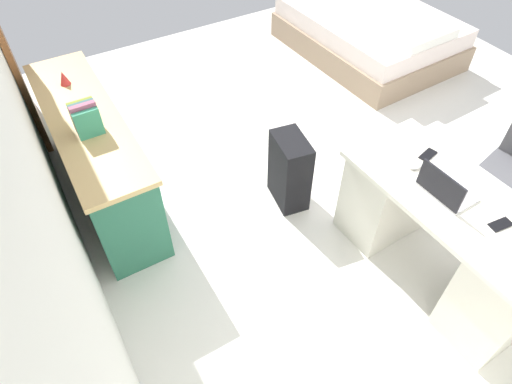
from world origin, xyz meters
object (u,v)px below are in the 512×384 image
(credenza, at_px, (97,156))
(figurine_small, at_px, (64,78))
(bed, at_px, (369,33))
(cell_phone_near_laptop, at_px, (501,224))
(laptop, at_px, (445,189))
(cell_phone_by_mouse, at_px, (428,155))
(desk, at_px, (442,236))
(suitcase_black, at_px, (290,171))
(computer_mouse, at_px, (416,165))

(credenza, height_order, figurine_small, figurine_small)
(credenza, relative_size, bed, 0.92)
(cell_phone_near_laptop, relative_size, figurine_small, 1.24)
(bed, relative_size, laptop, 6.18)
(credenza, distance_m, cell_phone_by_mouse, 2.42)
(desk, relative_size, credenza, 0.81)
(suitcase_black, height_order, computer_mouse, computer_mouse)
(laptop, xyz_separation_m, cell_phone_by_mouse, (0.30, -0.18, -0.04))
(desk, distance_m, figurine_small, 2.96)
(computer_mouse, distance_m, cell_phone_near_laptop, 0.60)
(credenza, distance_m, computer_mouse, 2.34)
(computer_mouse, height_order, figurine_small, figurine_small)
(cell_phone_by_mouse, bearing_deg, cell_phone_near_laptop, 159.02)
(bed, height_order, cell_phone_by_mouse, cell_phone_by_mouse)
(credenza, xyz_separation_m, cell_phone_by_mouse, (-1.53, -1.84, 0.36))
(cell_phone_by_mouse, height_order, figurine_small, figurine_small)
(computer_mouse, relative_size, cell_phone_by_mouse, 0.74)
(computer_mouse, bearing_deg, cell_phone_near_laptop, -174.64)
(bed, bearing_deg, figurine_small, 93.91)
(desk, xyz_separation_m, laptop, (0.08, 0.07, 0.41))
(laptop, relative_size, computer_mouse, 3.16)
(figurine_small, bearing_deg, cell_phone_by_mouse, -137.04)
(credenza, distance_m, figurine_small, 0.64)
(credenza, relative_size, cell_phone_near_laptop, 13.24)
(laptop, height_order, figurine_small, laptop)
(cell_phone_by_mouse, bearing_deg, bed, -48.25)
(computer_mouse, bearing_deg, cell_phone_by_mouse, -77.04)
(desk, distance_m, computer_mouse, 0.51)
(bed, xyz_separation_m, cell_phone_near_laptop, (-2.85, 1.58, 0.51))
(suitcase_black, relative_size, cell_phone_by_mouse, 4.52)
(suitcase_black, height_order, cell_phone_by_mouse, cell_phone_by_mouse)
(cell_phone_near_laptop, bearing_deg, laptop, 24.62)
(desk, relative_size, laptop, 4.61)
(desk, distance_m, suitcase_black, 1.19)
(bed, xyz_separation_m, figurine_small, (-0.23, 3.34, 0.60))
(figurine_small, bearing_deg, suitcase_black, -135.45)
(laptop, bearing_deg, bed, -33.84)
(desk, xyz_separation_m, figurine_small, (2.36, 1.73, 0.45))
(desk, bearing_deg, suitcase_black, 23.64)
(computer_mouse, distance_m, figurine_small, 2.64)
(cell_phone_near_laptop, bearing_deg, cell_phone_by_mouse, -0.02)
(figurine_small, bearing_deg, credenza, -179.81)
(cell_phone_by_mouse, xyz_separation_m, figurine_small, (1.98, 1.85, 0.09))
(desk, xyz_separation_m, cell_phone_by_mouse, (0.38, -0.11, 0.36))
(cell_phone_near_laptop, xyz_separation_m, figurine_small, (2.62, 1.77, 0.09))
(laptop, bearing_deg, figurine_small, 36.05)
(desk, xyz_separation_m, suitcase_black, (1.09, 0.48, -0.08))
(desk, bearing_deg, figurine_small, 36.23)
(bed, distance_m, cell_phone_near_laptop, 3.29)
(computer_mouse, xyz_separation_m, cell_phone_by_mouse, (0.04, -0.15, -0.01))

